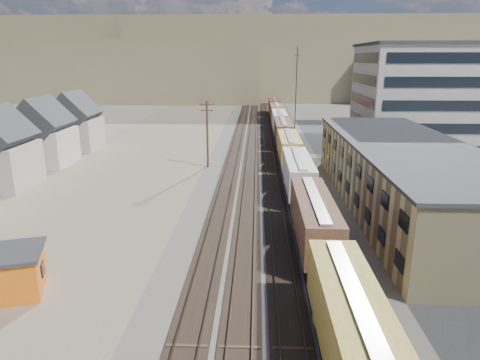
{
  "coord_description": "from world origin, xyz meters",
  "views": [
    {
      "loc": [
        -1.15,
        -20.68,
        15.88
      ],
      "look_at": [
        -2.95,
        24.59,
        3.0
      ],
      "focal_mm": 32.0,
      "sensor_mm": 36.0,
      "label": 1
    }
  ],
  "objects_px": {
    "utility_pole_north": "(207,133)",
    "parked_car_blue": "(387,142)",
    "freight_train": "(286,138)",
    "maintenance_shed": "(19,271)"
  },
  "relations": [
    {
      "from": "freight_train",
      "to": "parked_car_blue",
      "type": "bearing_deg",
      "value": 21.98
    },
    {
      "from": "freight_train",
      "to": "utility_pole_north",
      "type": "relative_size",
      "value": 11.97
    },
    {
      "from": "freight_train",
      "to": "parked_car_blue",
      "type": "xyz_separation_m",
      "value": [
        19.6,
        7.91,
        -1.97
      ]
    },
    {
      "from": "utility_pole_north",
      "to": "maintenance_shed",
      "type": "distance_m",
      "value": 37.74
    },
    {
      "from": "utility_pole_north",
      "to": "parked_car_blue",
      "type": "height_order",
      "value": "utility_pole_north"
    },
    {
      "from": "utility_pole_north",
      "to": "parked_car_blue",
      "type": "distance_m",
      "value": 36.65
    },
    {
      "from": "maintenance_shed",
      "to": "parked_car_blue",
      "type": "relative_size",
      "value": 0.88
    },
    {
      "from": "freight_train",
      "to": "maintenance_shed",
      "type": "relative_size",
      "value": 22.98
    },
    {
      "from": "freight_train",
      "to": "parked_car_blue",
      "type": "relative_size",
      "value": 20.22
    },
    {
      "from": "freight_train",
      "to": "parked_car_blue",
      "type": "distance_m",
      "value": 21.23
    }
  ]
}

